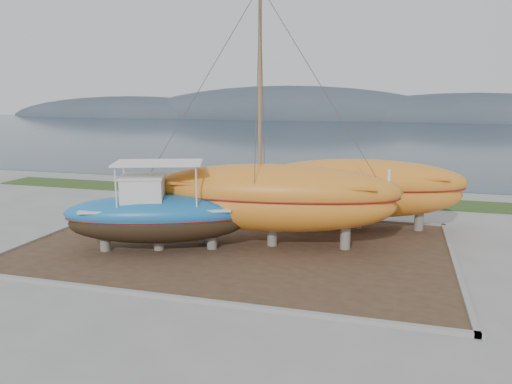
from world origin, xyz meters
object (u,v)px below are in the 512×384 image
(blue_caique, at_px, (158,207))
(white_dinghy, at_px, (118,220))
(orange_sailboat, at_px, (273,122))
(orange_bare_hull, at_px, (359,195))

(blue_caique, distance_m, white_dinghy, 4.15)
(blue_caique, height_order, orange_sailboat, orange_sailboat)
(blue_caique, bearing_deg, orange_bare_hull, 17.32)
(blue_caique, relative_size, orange_sailboat, 0.72)
(white_dinghy, relative_size, orange_bare_hull, 0.36)
(orange_sailboat, bearing_deg, blue_caique, -163.50)
(white_dinghy, distance_m, orange_bare_hull, 11.89)
(blue_caique, xyz_separation_m, orange_bare_hull, (7.92, 5.96, -0.22))
(white_dinghy, relative_size, orange_sailboat, 0.34)
(white_dinghy, distance_m, orange_sailboat, 9.23)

